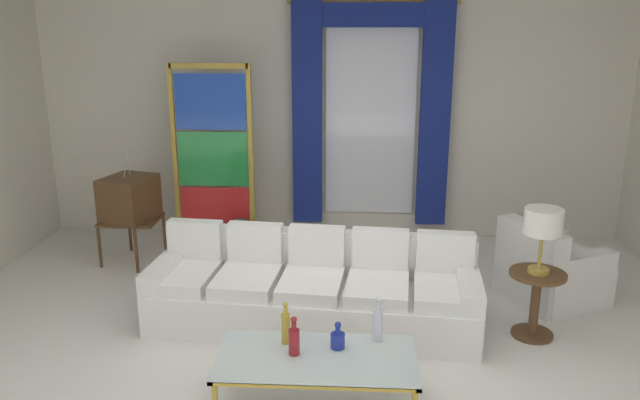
% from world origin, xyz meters
% --- Properties ---
extents(ground_plane, '(16.00, 16.00, 0.00)m').
position_xyz_m(ground_plane, '(0.00, 0.00, 0.00)').
color(ground_plane, white).
extents(wall_rear, '(8.00, 0.12, 3.00)m').
position_xyz_m(wall_rear, '(0.00, 3.06, 1.50)').
color(wall_rear, silver).
rests_on(wall_rear, ground).
extents(curtained_window, '(2.00, 0.17, 2.70)m').
position_xyz_m(curtained_window, '(0.48, 2.89, 1.74)').
color(curtained_window, white).
rests_on(curtained_window, ground).
extents(couch_white_long, '(2.98, 1.16, 0.86)m').
position_xyz_m(couch_white_long, '(-0.05, 0.51, 0.31)').
color(couch_white_long, white).
rests_on(couch_white_long, ground).
extents(coffee_table, '(1.40, 0.70, 0.41)m').
position_xyz_m(coffee_table, '(0.06, -0.82, 0.38)').
color(coffee_table, silver).
rests_on(coffee_table, ground).
extents(bottle_blue_decanter, '(0.07, 0.07, 0.32)m').
position_xyz_m(bottle_blue_decanter, '(-0.17, -0.65, 0.54)').
color(bottle_blue_decanter, gold).
rests_on(bottle_blue_decanter, coffee_table).
extents(bottle_crystal_tall, '(0.07, 0.07, 0.35)m').
position_xyz_m(bottle_crystal_tall, '(0.49, -0.57, 0.55)').
color(bottle_crystal_tall, silver).
rests_on(bottle_crystal_tall, coffee_table).
extents(bottle_amber_squat, '(0.10, 0.10, 0.21)m').
position_xyz_m(bottle_amber_squat, '(0.21, -0.70, 0.48)').
color(bottle_amber_squat, navy).
rests_on(bottle_amber_squat, coffee_table).
extents(bottle_ruby_flask, '(0.08, 0.08, 0.29)m').
position_xyz_m(bottle_ruby_flask, '(-0.10, -0.80, 0.52)').
color(bottle_ruby_flask, maroon).
rests_on(bottle_ruby_flask, coffee_table).
extents(vintage_tv, '(0.65, 0.71, 1.35)m').
position_xyz_m(vintage_tv, '(-2.21, 1.88, 0.73)').
color(vintage_tv, brown).
rests_on(vintage_tv, ground).
extents(armchair_white, '(1.09, 1.08, 0.80)m').
position_xyz_m(armchair_white, '(2.22, 1.11, 0.29)').
color(armchair_white, white).
rests_on(armchair_white, ground).
extents(stained_glass_divider, '(0.95, 0.05, 2.20)m').
position_xyz_m(stained_glass_divider, '(-1.36, 2.38, 1.06)').
color(stained_glass_divider, gold).
rests_on(stained_glass_divider, ground).
extents(peacock_figurine, '(0.44, 0.60, 0.50)m').
position_xyz_m(peacock_figurine, '(-1.04, 2.08, 0.22)').
color(peacock_figurine, beige).
rests_on(peacock_figurine, ground).
extents(round_side_table, '(0.48, 0.48, 0.59)m').
position_xyz_m(round_side_table, '(1.89, 0.35, 0.36)').
color(round_side_table, brown).
rests_on(round_side_table, ground).
extents(table_lamp_brass, '(0.32, 0.32, 0.57)m').
position_xyz_m(table_lamp_brass, '(1.89, 0.35, 1.03)').
color(table_lamp_brass, '#B29338').
rests_on(table_lamp_brass, round_side_table).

